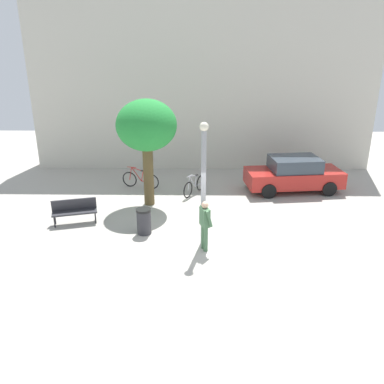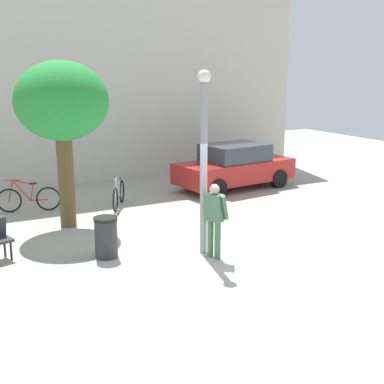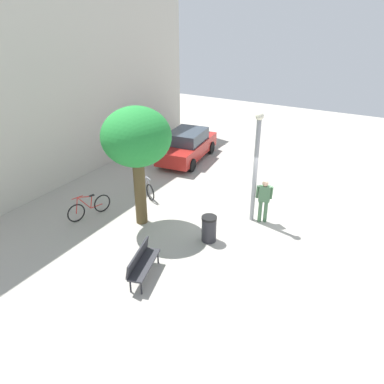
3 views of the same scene
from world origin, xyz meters
The scene contains 10 objects.
ground_plane centered at (0.00, 0.00, 0.00)m, with size 36.00×36.00×0.00m, color #A8A399.
building_facade centered at (0.00, 9.43, 4.22)m, with size 17.36×2.00×8.44m, color beige.
lamppost centered at (-0.06, 0.02, 2.27)m, with size 0.28×0.28×4.07m.
person_by_lamppost centered at (-0.01, -0.37, 0.97)m, with size 0.44×0.63×1.67m.
park_bench centered at (-4.77, 1.59, 0.55)m, with size 1.67×0.89×0.92m.
plaza_tree centered at (-2.24, 3.48, 3.21)m, with size 2.36×2.36×4.29m.
bicycle_silver centered at (-0.39, 4.67, 0.38)m, with size 0.95×1.59×0.97m.
bicycle_red centered at (-2.88, 5.44, 0.38)m, with size 1.75×0.56×0.97m.
parked_car_red centered at (4.04, 5.19, 0.77)m, with size 4.37×2.20×1.55m.
trash_bin centered at (-2.11, 0.77, 0.46)m, with size 0.52×0.52×0.92m.
Camera 3 is at (-11.72, -4.02, 7.17)m, focal length 35.04 mm.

